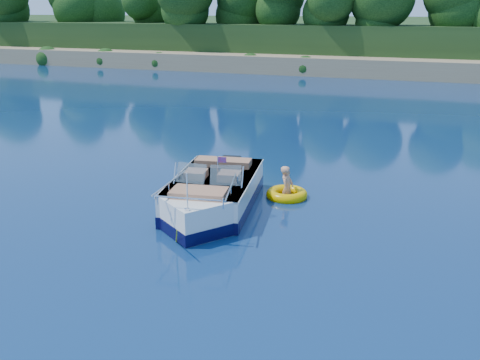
% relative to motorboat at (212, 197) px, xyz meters
% --- Properties ---
extents(ground, '(160.00, 160.00, 0.00)m').
position_rel_motorboat_xyz_m(ground, '(3.07, -2.86, -0.39)').
color(ground, '#0B234E').
rests_on(ground, ground).
extents(shoreline, '(170.00, 59.00, 6.00)m').
position_rel_motorboat_xyz_m(shoreline, '(3.07, 60.91, 0.58)').
color(shoreline, '#8F7353').
rests_on(shoreline, ground).
extents(treeline, '(150.00, 7.12, 8.19)m').
position_rel_motorboat_xyz_m(treeline, '(3.11, 38.16, 5.15)').
color(treeline, black).
rests_on(treeline, ground).
extents(motorboat, '(2.78, 6.07, 2.03)m').
position_rel_motorboat_xyz_m(motorboat, '(0.00, 0.00, 0.00)').
color(motorboat, white).
rests_on(motorboat, ground).
extents(tow_tube, '(1.63, 1.63, 0.33)m').
position_rel_motorboat_xyz_m(tow_tube, '(1.70, 1.78, -0.31)').
color(tow_tube, '#F7B900').
rests_on(tow_tube, ground).
extents(boy, '(0.39, 0.81, 1.56)m').
position_rel_motorboat_xyz_m(boy, '(1.69, 1.85, -0.39)').
color(boy, tan).
rests_on(boy, ground).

